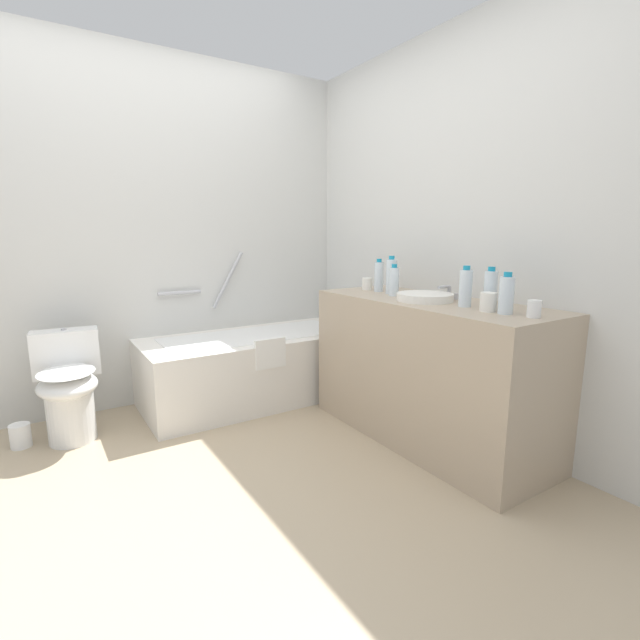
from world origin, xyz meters
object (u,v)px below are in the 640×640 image
Objects in this scene: toilet at (68,387)px; toilet_paper_roll at (20,436)px; water_bottle_1 at (506,295)px; drinking_glass_0 at (488,302)px; water_bottle_3 at (466,288)px; drinking_glass_1 at (367,284)px; sink_faucet at (448,293)px; drinking_glass_2 at (534,309)px; water_bottle_0 at (490,289)px; water_bottle_4 at (391,276)px; water_bottle_5 at (394,281)px; water_bottle_2 at (379,276)px; bathtub at (256,364)px; sink_basin at (425,297)px.

toilet is 4.75× the size of toilet_paper_roll.
water_bottle_1 is 0.10m from drinking_glass_0.
water_bottle_3 is 2.67× the size of drinking_glass_1.
sink_faucet is 0.76× the size of water_bottle_1.
drinking_glass_2 is (0.03, -0.22, -0.01)m from drinking_glass_0.
water_bottle_4 is (-0.04, 0.71, 0.01)m from water_bottle_0.
water_bottle_4 is at bearing 59.06° from water_bottle_5.
water_bottle_2 is 1.56× the size of toilet_paper_roll.
bathtub is 1.13m from water_bottle_2.
sink_basin is at bearing -94.91° from drinking_glass_1.
bathtub is 1.24m from water_bottle_5.
drinking_glass_0 reaches higher than drinking_glass_2.
bathtub is at bearing 107.09° from drinking_glass_2.
water_bottle_0 is 0.16m from water_bottle_1.
sink_basin is at bearing 92.65° from drinking_glass_2.
water_bottle_5 is at bearing 90.41° from drinking_glass_0.
toilet_paper_roll is (-2.06, 0.83, -0.89)m from water_bottle_4.
toilet is at bearing 141.77° from water_bottle_3.
sink_basin is (1.75, -1.13, 0.54)m from toilet.
water_bottle_0 reaches higher than toilet.
sink_faucet is 0.60m from drinking_glass_1.
sink_basin is at bearing -30.01° from toilet_paper_roll.
water_bottle_4 is 1.23× the size of water_bottle_5.
water_bottle_4 is 1.74× the size of toilet_paper_roll.
drinking_glass_0 is (0.52, -1.59, 0.63)m from bathtub.
drinking_glass_0 is at bearing -90.43° from sink_basin.
water_bottle_5 is (-0.06, -0.22, -0.01)m from water_bottle_2.
water_bottle_3 reaches higher than toilet_paper_roll.
toilet_paper_roll is (-2.07, 0.58, -0.81)m from drinking_glass_1.
bathtub is 1.88m from water_bottle_1.
water_bottle_2 is 1.00× the size of water_bottle_3.
bathtub is 1.99m from drinking_glass_2.
water_bottle_1 is (0.01, -0.52, 0.07)m from sink_basin.
water_bottle_2 is at bearing -50.04° from bathtub.
sink_faucet is 2.63m from toilet_paper_roll.
drinking_glass_0 is at bearing -89.59° from water_bottle_5.
bathtub is 20.24× the size of drinking_glass_1.
sink_faucet is (1.95, -1.13, 0.55)m from toilet.
water_bottle_5 is 0.34m from drinking_glass_1.
sink_faucet is 0.40m from water_bottle_0.
sink_faucet is 0.32m from water_bottle_3.
toilet is at bearing 147.16° from sink_basin.
water_bottle_0 is at bearing -87.06° from water_bottle_4.
water_bottle_4 is 0.77m from drinking_glass_0.
water_bottle_1 is 0.83× the size of water_bottle_4.
drinking_glass_2 is at bearing -88.58° from water_bottle_3.
water_bottle_4 reaches higher than sink_basin.
drinking_glass_1 is at bearing -44.84° from bathtub.
water_bottle_1 is at bearing -88.92° from water_bottle_5.
drinking_glass_0 is 0.68× the size of toilet_paper_roll.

